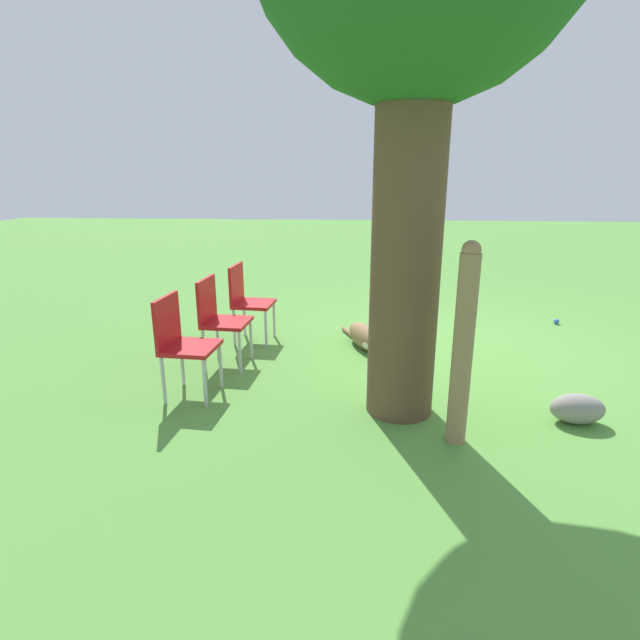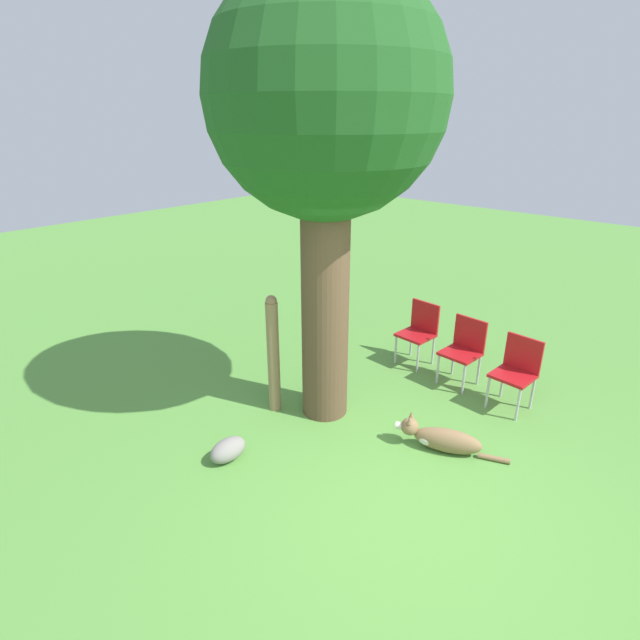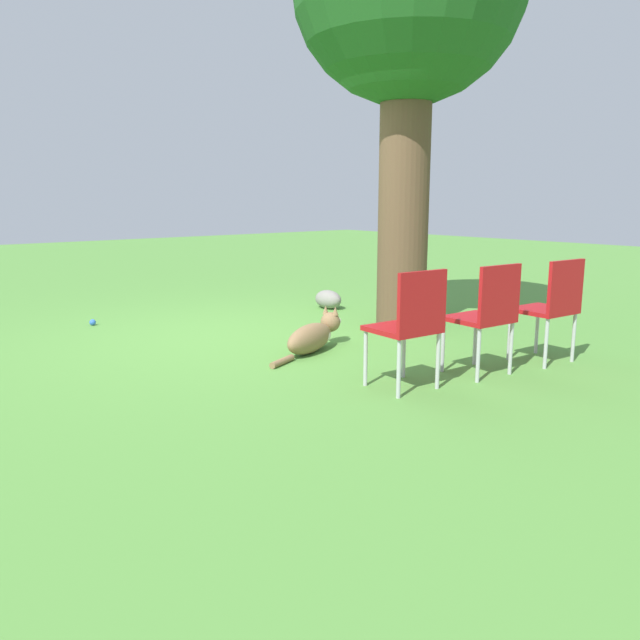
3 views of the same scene
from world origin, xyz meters
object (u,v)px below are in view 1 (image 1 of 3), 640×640
red_chair_1 (219,315)px  fence_post (463,345)px  tennis_ball (556,321)px  dog (367,338)px  red_chair_0 (247,297)px  red_chair_2 (181,339)px

red_chair_1 → fence_post: bearing=-28.5°
red_chair_1 → tennis_ball: bearing=27.4°
dog → red_chair_0: size_ratio=1.28×
dog → red_chair_0: red_chair_0 is taller
dog → fence_post: size_ratio=0.78×
tennis_ball → fence_post: bearing=58.8°
tennis_ball → red_chair_1: bearing=22.9°
dog → red_chair_0: 1.41m
fence_post → red_chair_1: 2.49m
fence_post → tennis_ball: (-1.82, -3.00, -0.69)m
red_chair_0 → red_chair_2: size_ratio=1.00×
red_chair_1 → red_chair_2: bearing=-94.8°
red_chair_1 → dog: bearing=24.0°
fence_post → tennis_ball: fence_post is taller
tennis_ball → red_chair_0: bearing=13.6°
fence_post → red_chair_0: fence_post is taller
red_chair_2 → tennis_ball: (-4.01, -2.38, -0.47)m
fence_post → tennis_ball: size_ratio=21.21×
fence_post → red_chair_1: bearing=-33.0°
red_chair_1 → red_chair_2: size_ratio=1.00×
dog → tennis_ball: (-2.43, -1.13, -0.10)m
red_chair_2 → fence_post: bearing=-11.1°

